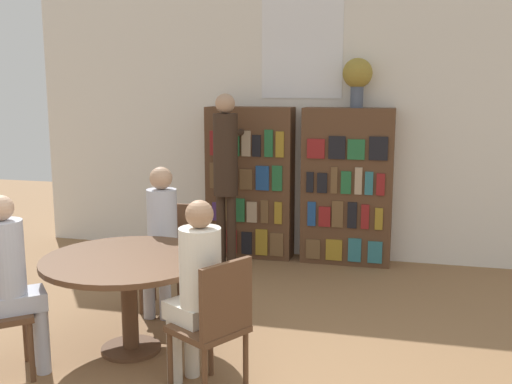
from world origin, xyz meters
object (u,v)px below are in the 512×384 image
chair_far_side (215,321)px  seated_reader_back (13,274)px  reading_table (128,272)px  seated_reader_left (161,231)px  librarian_standing (226,164)px  bookshelf_right (347,187)px  chair_left_side (168,250)px  seated_reader_right (196,283)px  bookshelf_left (250,183)px  flower_vase (357,76)px

chair_far_side → seated_reader_back: (-1.41, -0.02, 0.20)m
reading_table → seated_reader_back: seated_reader_back is taller
seated_reader_left → librarian_standing: (0.15, 1.39, 0.40)m
seated_reader_back → librarian_standing: librarian_standing is taller
bookshelf_right → chair_far_side: bearing=-98.7°
chair_left_side → librarian_standing: 1.37m
seated_reader_right → librarian_standing: size_ratio=0.67×
bookshelf_left → librarian_standing: 0.59m
flower_vase → chair_far_side: flower_vase is taller
bookshelf_right → chair_far_side: size_ratio=1.88×
seated_reader_right → seated_reader_left: bearing=63.0°
bookshelf_left → reading_table: 2.68m
bookshelf_left → bookshelf_right: 1.09m
reading_table → chair_left_side: size_ratio=1.37×
bookshelf_right → chair_far_side: bookshelf_right is taller
reading_table → seated_reader_back: bearing=-138.7°
chair_far_side → librarian_standing: librarian_standing is taller
bookshelf_left → reading_table: (-0.21, -2.67, -0.24)m
seated_reader_right → librarian_standing: bearing=43.6°
chair_far_side → seated_reader_left: (-0.90, 1.26, 0.21)m
seated_reader_back → chair_left_side: bearing=120.1°
seated_reader_right → bookshelf_left: bearing=39.1°
librarian_standing → chair_left_side: bearing=-98.0°
bookshelf_right → librarian_standing: (-1.23, -0.50, 0.28)m
bookshelf_right → librarian_standing: 1.35m
bookshelf_right → seated_reader_left: (-1.38, -1.89, -0.13)m
chair_left_side → seated_reader_right: seated_reader_right is taller
bookshelf_left → bookshelf_right: bearing=0.0°
chair_left_side → seated_reader_back: (-0.49, -1.47, 0.20)m
reading_table → chair_far_side: 0.96m
chair_far_side → seated_reader_back: size_ratio=0.73×
flower_vase → seated_reader_back: flower_vase is taller
seated_reader_left → seated_reader_back: 1.38m
bookshelf_right → seated_reader_right: bookshelf_right is taller
chair_left_side → reading_table: bearing=90.0°
seated_reader_right → seated_reader_back: 1.26m
seated_reader_left → flower_vase: bearing=-132.9°
bookshelf_left → bookshelf_right: same height
reading_table → chair_far_side: (0.82, -0.49, -0.10)m
bookshelf_right → seated_reader_right: size_ratio=1.36×
seated_reader_left → seated_reader_back: (-0.51, -1.29, -0.02)m
reading_table → bookshelf_left: bearing=85.4°
bookshelf_left → seated_reader_right: size_ratio=1.36×
flower_vase → chair_left_side: size_ratio=0.57×
flower_vase → librarian_standing: 1.67m
flower_vase → chair_left_side: (-1.48, -1.72, -1.53)m
flower_vase → chair_far_side: (-0.56, -3.16, -1.53)m
flower_vase → seated_reader_left: size_ratio=0.41×
bookshelf_left → librarian_standing: bearing=-104.7°
bookshelf_left → chair_far_side: (0.61, -3.15, -0.34)m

